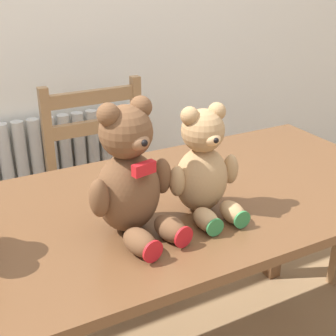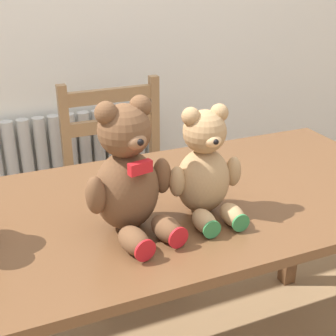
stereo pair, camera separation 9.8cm
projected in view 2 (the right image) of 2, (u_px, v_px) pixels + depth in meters
The scene contains 5 objects.
radiator at pixel (82, 184), 2.44m from camera, with size 0.87×0.10×0.71m.
dining_table at pixel (182, 228), 1.44m from camera, with size 1.50×0.74×0.75m.
wooden_chair_behind at pixel (122, 186), 2.10m from camera, with size 0.46×0.38×0.92m.
teddy_bear_left at pixel (129, 177), 1.18m from camera, with size 0.25×0.27×0.35m.
teddy_bear_right at pixel (205, 169), 1.27m from camera, with size 0.22×0.21×0.31m.
Camera 2 is at (-0.52, -0.75, 1.41)m, focal length 50.00 mm.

